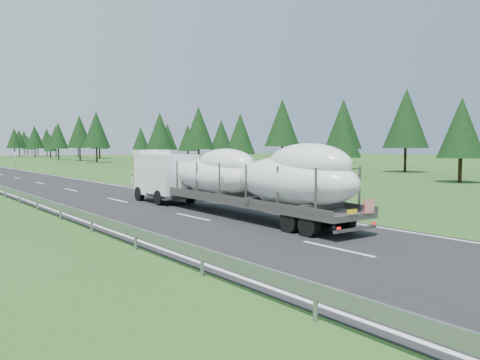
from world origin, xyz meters
TOP-DOWN VIEW (x-y plane):
  - ground at (0.00, 0.00)m, footprint 400.00×400.00m
  - highway_sign at (7.20, 80.00)m, footprint 0.08×0.90m
  - tree_line_right at (38.57, 96.75)m, footprint 27.86×266.55m
  - boat_truck at (1.99, 8.37)m, footprint 2.94×17.30m

SIDE VIEW (x-z plane):
  - ground at x=0.00m, z-range 0.00..0.00m
  - highway_sign at x=7.20m, z-range 0.51..3.11m
  - boat_truck at x=1.99m, z-range 0.16..3.70m
  - tree_line_right at x=38.57m, z-range 0.65..12.96m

